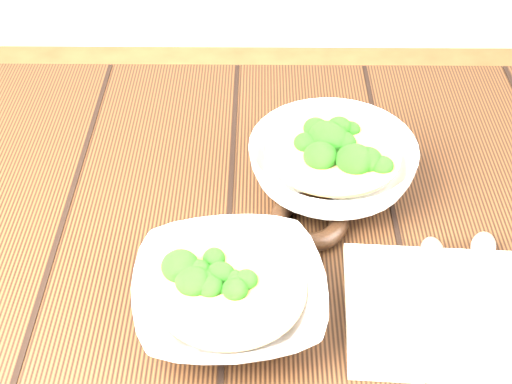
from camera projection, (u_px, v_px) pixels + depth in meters
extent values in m
cube|color=black|center=(245.00, 259.00, 0.84)|extent=(1.20, 0.80, 0.04)
imported|color=silver|center=(230.00, 296.00, 0.74)|extent=(0.22, 0.22, 0.05)
cylinder|color=olive|center=(230.00, 287.00, 0.73)|extent=(0.16, 0.16, 0.00)
ellipsoid|color=#2D7419|center=(248.00, 279.00, 0.73)|extent=(0.03, 0.03, 0.02)
ellipsoid|color=#2D7419|center=(245.00, 262.00, 0.75)|extent=(0.03, 0.03, 0.02)
ellipsoid|color=#2D7419|center=(218.00, 251.00, 0.76)|extent=(0.03, 0.03, 0.02)
ellipsoid|color=#2D7419|center=(210.00, 275.00, 0.73)|extent=(0.03, 0.03, 0.02)
ellipsoid|color=#2D7419|center=(194.00, 291.00, 0.72)|extent=(0.03, 0.03, 0.02)
ellipsoid|color=#2D7419|center=(204.00, 318.00, 0.69)|extent=(0.03, 0.03, 0.02)
ellipsoid|color=#2D7419|center=(237.00, 303.00, 0.71)|extent=(0.03, 0.03, 0.02)
ellipsoid|color=#2D7419|center=(265.00, 298.00, 0.71)|extent=(0.03, 0.03, 0.02)
imported|color=silver|center=(332.00, 166.00, 0.88)|extent=(0.27, 0.27, 0.06)
cylinder|color=olive|center=(333.00, 152.00, 0.87)|extent=(0.17, 0.17, 0.00)
ellipsoid|color=#2D7419|center=(349.00, 145.00, 0.87)|extent=(0.04, 0.03, 0.03)
ellipsoid|color=#2D7419|center=(347.00, 134.00, 0.89)|extent=(0.04, 0.03, 0.03)
ellipsoid|color=#2D7419|center=(326.00, 125.00, 0.90)|extent=(0.04, 0.03, 0.03)
ellipsoid|color=#2D7419|center=(318.00, 139.00, 0.88)|extent=(0.04, 0.03, 0.03)
ellipsoid|color=#2D7419|center=(302.00, 147.00, 0.87)|extent=(0.04, 0.03, 0.03)
ellipsoid|color=#2D7419|center=(300.00, 164.00, 0.84)|extent=(0.04, 0.03, 0.03)
ellipsoid|color=#2D7419|center=(330.00, 162.00, 0.84)|extent=(0.04, 0.03, 0.03)
ellipsoid|color=#2D7419|center=(352.00, 168.00, 0.84)|extent=(0.04, 0.03, 0.03)
ellipsoid|color=#2D7419|center=(378.00, 159.00, 0.85)|extent=(0.04, 0.03, 0.03)
torus|color=black|center=(309.00, 221.00, 0.84)|extent=(0.11, 0.11, 0.02)
cube|color=beige|center=(447.00, 311.00, 0.75)|extent=(0.22, 0.19, 0.01)
cylinder|color=#9F988C|center=(435.00, 309.00, 0.74)|extent=(0.02, 0.13, 0.01)
ellipsoid|color=#9F988C|center=(432.00, 253.00, 0.80)|extent=(0.03, 0.05, 0.01)
cylinder|color=#9F988C|center=(471.00, 298.00, 0.75)|extent=(0.06, 0.13, 0.01)
ellipsoid|color=#9F988C|center=(483.00, 247.00, 0.81)|extent=(0.04, 0.06, 0.01)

